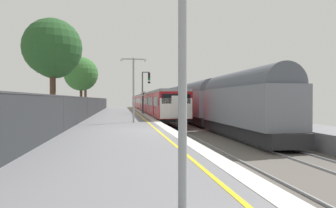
# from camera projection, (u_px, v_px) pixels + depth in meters

# --- Properties ---
(ground) EXTENTS (17.40, 110.00, 1.21)m
(ground) POSITION_uv_depth(u_px,v_px,m) (209.00, 140.00, 17.70)
(ground) COLOR slate
(commuter_train_at_platform) EXTENTS (2.83, 59.70, 3.81)m
(commuter_train_at_platform) POSITION_uv_depth(u_px,v_px,m) (146.00, 102.00, 54.26)
(commuter_train_at_platform) COLOR maroon
(commuter_train_at_platform) RESTS_ON ground
(freight_train_adjacent_track) EXTENTS (2.60, 38.69, 4.69)m
(freight_train_adjacent_track) POSITION_uv_depth(u_px,v_px,m) (197.00, 101.00, 34.26)
(freight_train_adjacent_track) COLOR #232326
(freight_train_adjacent_track) RESTS_ON ground
(signal_gantry) EXTENTS (1.10, 0.24, 5.31)m
(signal_gantry) POSITION_uv_depth(u_px,v_px,m) (145.00, 87.00, 39.09)
(signal_gantry) COLOR #47474C
(signal_gantry) RESTS_ON ground
(speed_limit_sign) EXTENTS (0.59, 0.08, 2.74)m
(speed_limit_sign) POSITION_uv_depth(u_px,v_px,m) (144.00, 100.00, 35.86)
(speed_limit_sign) COLOR #59595B
(speed_limit_sign) RESTS_ON ground
(platform_lamp_near) EXTENTS (2.00, 0.20, 5.28)m
(platform_lamp_near) POSITION_uv_depth(u_px,v_px,m) (183.00, 10.00, 4.76)
(platform_lamp_near) COLOR #93999E
(platform_lamp_near) RESTS_ON ground
(platform_lamp_mid) EXTENTS (2.00, 0.20, 4.92)m
(platform_lamp_mid) POSITION_uv_depth(u_px,v_px,m) (134.00, 84.00, 23.21)
(platform_lamp_mid) COLOR #93999E
(platform_lamp_mid) RESTS_ON ground
(platform_back_fence) EXTENTS (0.07, 99.00, 1.97)m
(platform_back_fence) POSITION_uv_depth(u_px,v_px,m) (63.00, 113.00, 16.44)
(platform_back_fence) COLOR #282B2D
(platform_back_fence) RESTS_ON ground
(background_tree_left) EXTENTS (4.48, 4.48, 7.40)m
(background_tree_left) POSITION_uv_depth(u_px,v_px,m) (81.00, 75.00, 40.44)
(background_tree_left) COLOR #473323
(background_tree_left) RESTS_ON ground
(background_tree_centre) EXTENTS (3.98, 3.98, 7.30)m
(background_tree_centre) POSITION_uv_depth(u_px,v_px,m) (53.00, 51.00, 21.00)
(background_tree_centre) COLOR #473323
(background_tree_centre) RESTS_ON ground
(background_tree_right) EXTENTS (2.91, 2.83, 7.95)m
(background_tree_right) POSITION_uv_depth(u_px,v_px,m) (85.00, 72.00, 49.84)
(background_tree_right) COLOR #473323
(background_tree_right) RESTS_ON ground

